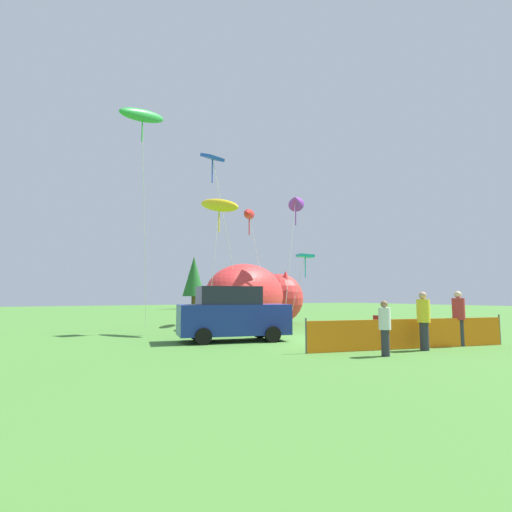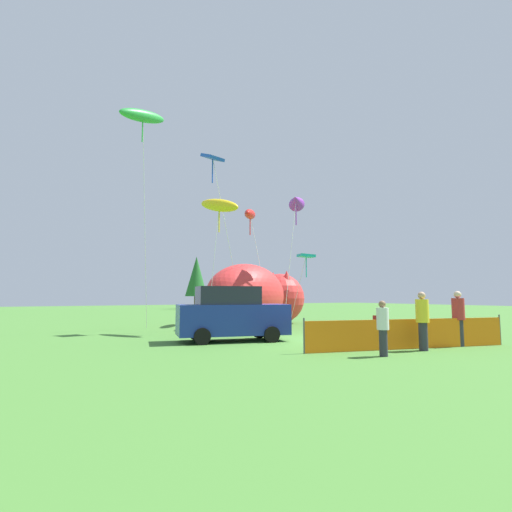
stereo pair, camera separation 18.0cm
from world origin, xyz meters
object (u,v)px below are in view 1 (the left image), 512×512
at_px(spectator_in_red_shirt, 424,318).
at_px(kite_teal_diamond, 305,257).
at_px(kite_yellow_hero, 219,206).
at_px(folding_chair, 381,325).
at_px(kite_blue_box, 213,161).
at_px(inflatable_cat, 256,298).
at_px(spectator_in_grey_shirt, 459,316).
at_px(kite_green_fish, 143,116).
at_px(spectator_in_yellow_shirt, 385,326).
at_px(parked_car, 232,314).
at_px(kite_red_lizard, 249,214).
at_px(kite_purple_delta, 295,201).

xyz_separation_m(spectator_in_red_shirt, kite_teal_diamond, (3.62, 10.70, 3.04)).
distance_m(spectator_in_red_shirt, kite_teal_diamond, 11.70).
bearing_deg(kite_yellow_hero, folding_chair, -51.48).
distance_m(kite_yellow_hero, kite_blue_box, 2.53).
distance_m(inflatable_cat, kite_teal_diamond, 3.99).
bearing_deg(inflatable_cat, spectator_in_grey_shirt, -111.84).
xyz_separation_m(spectator_in_grey_shirt, kite_yellow_hero, (-5.07, 8.63, 4.98)).
xyz_separation_m(folding_chair, spectator_in_red_shirt, (-1.45, -3.04, 0.48)).
xyz_separation_m(inflatable_cat, kite_blue_box, (-3.60, -1.83, 6.83)).
bearing_deg(kite_yellow_hero, kite_green_fish, 151.22).
bearing_deg(spectator_in_yellow_shirt, parked_car, 110.19).
relative_size(parked_car, inflatable_cat, 0.53).
relative_size(spectator_in_yellow_shirt, kite_yellow_hero, 0.24).
xyz_separation_m(inflatable_cat, kite_red_lizard, (0.39, 1.45, 5.12)).
relative_size(spectator_in_yellow_shirt, kite_purple_delta, 0.22).
bearing_deg(kite_teal_diamond, kite_yellow_hero, -163.38).
bearing_deg(kite_blue_box, spectator_in_yellow_shirt, -83.84).
bearing_deg(spectator_in_yellow_shirt, kite_red_lizard, 77.20).
bearing_deg(spectator_in_yellow_shirt, kite_teal_diamond, 62.64).
bearing_deg(kite_teal_diamond, folding_chair, -105.86).
bearing_deg(spectator_in_grey_shirt, spectator_in_yellow_shirt, -176.07).
distance_m(spectator_in_grey_shirt, kite_purple_delta, 9.99).
height_order(folding_chair, kite_red_lizard, kite_red_lizard).
height_order(spectator_in_grey_shirt, spectator_in_yellow_shirt, spectator_in_grey_shirt).
xyz_separation_m(spectator_in_red_shirt, kite_purple_delta, (1.15, 8.29, 5.64)).
relative_size(folding_chair, kite_red_lizard, 0.13).
relative_size(kite_green_fish, kite_red_lizard, 1.52).
relative_size(folding_chair, kite_green_fish, 0.08).
xyz_separation_m(spectator_in_yellow_shirt, kite_blue_box, (-1.04, 9.67, 7.56)).
bearing_deg(spectator_in_yellow_shirt, kite_yellow_hero, 96.72).
relative_size(spectator_in_grey_shirt, spectator_in_red_shirt, 1.02).
bearing_deg(kite_green_fish, folding_chair, -43.78).
relative_size(spectator_in_red_shirt, kite_teal_diamond, 0.44).
bearing_deg(spectator_in_red_shirt, kite_yellow_hero, 109.39).
relative_size(inflatable_cat, kite_green_fish, 0.76).
distance_m(folding_chair, kite_red_lizard, 11.53).
distance_m(kite_green_fish, kite_purple_delta, 8.67).
relative_size(spectator_in_grey_shirt, kite_blue_box, 0.21).
xyz_separation_m(kite_purple_delta, kite_red_lizard, (-0.23, 4.47, 0.06)).
bearing_deg(kite_blue_box, kite_red_lizard, 39.51).
relative_size(folding_chair, spectator_in_red_shirt, 0.51).
distance_m(spectator_in_grey_shirt, kite_green_fish, 16.31).
height_order(kite_purple_delta, kite_red_lizard, kite_red_lizard).
height_order(spectator_in_red_shirt, kite_teal_diamond, kite_teal_diamond).
distance_m(spectator_in_grey_shirt, kite_yellow_hero, 11.17).
distance_m(parked_car, kite_teal_diamond, 9.83).
bearing_deg(folding_chair, kite_green_fish, 122.07).
bearing_deg(kite_red_lizard, kite_teal_diamond, -37.40).
height_order(folding_chair, spectator_in_grey_shirt, spectator_in_grey_shirt).
height_order(spectator_in_grey_shirt, kite_purple_delta, kite_purple_delta).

